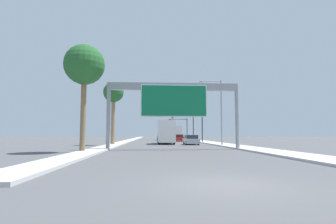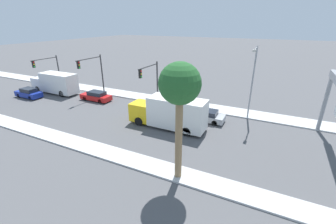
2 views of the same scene
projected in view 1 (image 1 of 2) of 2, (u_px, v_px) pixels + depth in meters
ground_plane at (223, 185)px, 7.93m from camera, size 300.00×300.00×0.00m
sidewalk_right at (190, 140)px, 68.09m from camera, size 3.00×120.00×0.15m
median_strip_left at (132, 140)px, 67.17m from camera, size 2.00×120.00×0.15m
sign_gantry at (174, 97)px, 26.14m from camera, size 13.29×0.73×6.62m
car_mid_left at (191, 140)px, 37.87m from camera, size 1.87×4.66×1.38m
car_near_right at (179, 138)px, 54.63m from camera, size 1.75×4.80×1.42m
car_far_center at (161, 137)px, 64.76m from camera, size 1.71×4.47×1.51m
truck_box_primary at (175, 133)px, 63.12m from camera, size 2.39×8.61×3.36m
truck_box_secondary at (166, 132)px, 40.66m from camera, size 2.45×8.70×3.51m
traffic_light_near_intersection at (193, 120)px, 46.38m from camera, size 4.77×0.32×5.95m
traffic_light_mid_block at (186, 121)px, 56.34m from camera, size 4.99×0.32×6.28m
traffic_light_far_intersection at (181, 125)px, 66.25m from camera, size 4.86×0.32×5.56m
palm_tree_foreground at (84, 66)px, 22.38m from camera, size 3.44×3.44×9.18m
palm_tree_background at (113, 94)px, 36.38m from camera, size 2.82×2.82×8.74m
street_lamp_right at (218, 106)px, 34.02m from camera, size 2.97×0.28×8.55m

